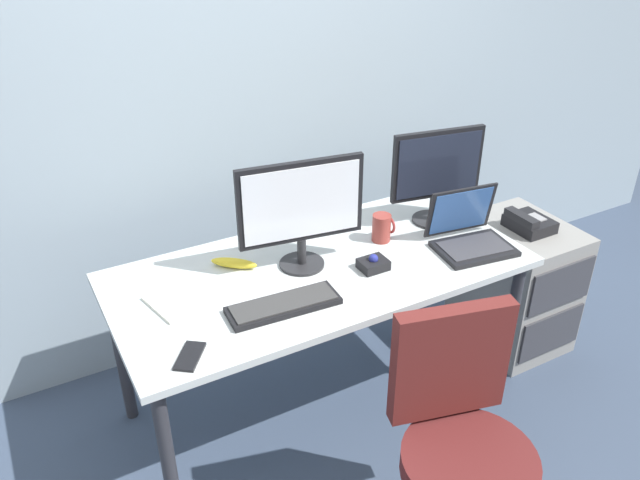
% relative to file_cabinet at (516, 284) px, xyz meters
% --- Properties ---
extents(ground_plane, '(8.00, 8.00, 0.00)m').
position_rel_file_cabinet_xyz_m(ground_plane, '(-1.09, 0.04, -0.32)').
color(ground_plane, '#39475C').
extents(back_wall, '(6.00, 0.10, 2.80)m').
position_rel_file_cabinet_xyz_m(back_wall, '(-1.09, 0.79, 1.08)').
color(back_wall, '#93A6B2').
rests_on(back_wall, ground).
extents(desk, '(1.66, 0.79, 0.73)m').
position_rel_file_cabinet_xyz_m(desk, '(-1.09, 0.04, 0.34)').
color(desk, silver).
rests_on(desk, ground).
extents(file_cabinet, '(0.42, 0.53, 0.64)m').
position_rel_file_cabinet_xyz_m(file_cabinet, '(0.00, 0.00, 0.00)').
color(file_cabinet, gray).
rests_on(file_cabinet, ground).
extents(desk_phone, '(0.17, 0.20, 0.09)m').
position_rel_file_cabinet_xyz_m(desk_phone, '(-0.01, -0.02, 0.35)').
color(desk_phone, black).
rests_on(desk_phone, file_cabinet).
extents(office_chair, '(0.52, 0.53, 0.92)m').
position_rel_file_cabinet_xyz_m(office_chair, '(-1.02, -0.78, 0.09)').
color(office_chair, black).
rests_on(office_chair, ground).
extents(monitor_main, '(0.50, 0.18, 0.45)m').
position_rel_file_cabinet_xyz_m(monitor_main, '(-1.15, 0.08, 0.67)').
color(monitor_main, '#262628').
rests_on(monitor_main, desk).
extents(monitor_side, '(0.42, 0.18, 0.43)m').
position_rel_file_cabinet_xyz_m(monitor_side, '(-0.46, 0.14, 0.65)').
color(monitor_side, '#262628').
rests_on(monitor_side, desk).
extents(keyboard, '(0.42, 0.16, 0.03)m').
position_rel_file_cabinet_xyz_m(keyboard, '(-1.34, -0.14, 0.42)').
color(keyboard, black).
rests_on(keyboard, desk).
extents(laptop, '(0.34, 0.30, 0.24)m').
position_rel_file_cabinet_xyz_m(laptop, '(-0.46, -0.11, 0.46)').
color(laptop, black).
rests_on(laptop, desk).
extents(trackball_mouse, '(0.11, 0.09, 0.07)m').
position_rel_file_cabinet_xyz_m(trackball_mouse, '(-0.91, -0.07, 0.43)').
color(trackball_mouse, black).
rests_on(trackball_mouse, desk).
extents(coffee_mug, '(0.09, 0.08, 0.12)m').
position_rel_file_cabinet_xyz_m(coffee_mug, '(-0.76, 0.10, 0.47)').
color(coffee_mug, maroon).
rests_on(coffee_mug, desk).
extents(paper_notepad, '(0.19, 0.24, 0.01)m').
position_rel_file_cabinet_xyz_m(paper_notepad, '(-1.68, 0.07, 0.41)').
color(paper_notepad, white).
rests_on(paper_notepad, desk).
extents(cell_phone, '(0.14, 0.15, 0.01)m').
position_rel_file_cabinet_xyz_m(cell_phone, '(-1.73, -0.24, 0.41)').
color(cell_phone, black).
rests_on(cell_phone, desk).
extents(banana, '(0.17, 0.16, 0.04)m').
position_rel_file_cabinet_xyz_m(banana, '(-1.39, 0.20, 0.43)').
color(banana, yellow).
rests_on(banana, desk).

